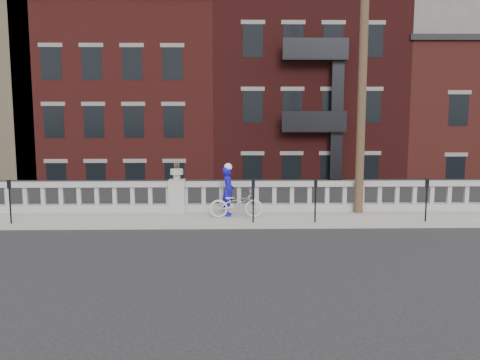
# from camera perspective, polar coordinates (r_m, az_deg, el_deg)

# --- Properties ---
(ground) EXTENTS (120.00, 120.00, 0.00)m
(ground) POSITION_cam_1_polar(r_m,az_deg,el_deg) (14.80, -8.14, -6.91)
(ground) COLOR black
(ground) RESTS_ON ground
(sidewalk) EXTENTS (32.00, 2.20, 0.15)m
(sidewalk) POSITION_cam_1_polar(r_m,az_deg,el_deg) (17.68, -6.99, -4.18)
(sidewalk) COLOR gray
(sidewalk) RESTS_ON ground
(balustrade) EXTENTS (28.00, 0.34, 1.03)m
(balustrade) POSITION_cam_1_polar(r_m,az_deg,el_deg) (18.50, -6.72, -1.85)
(balustrade) COLOR gray
(balustrade) RESTS_ON sidewalk
(planter_pedestal) EXTENTS (0.55, 0.55, 1.76)m
(planter_pedestal) POSITION_cam_1_polar(r_m,az_deg,el_deg) (18.47, -6.73, -1.27)
(planter_pedestal) COLOR gray
(planter_pedestal) RESTS_ON sidewalk
(lower_level) EXTENTS (80.00, 44.00, 20.80)m
(lower_level) POSITION_cam_1_polar(r_m,az_deg,el_deg) (37.28, -3.11, 6.21)
(lower_level) COLOR #605E59
(lower_level) RESTS_ON ground
(utility_pole) EXTENTS (1.60, 0.28, 10.00)m
(utility_pole) POSITION_cam_1_polar(r_m,az_deg,el_deg) (18.40, 12.99, 12.31)
(utility_pole) COLOR #422D1E
(utility_pole) RESTS_ON sidewalk
(parking_meter_b) EXTENTS (0.10, 0.09, 1.36)m
(parking_meter_b) POSITION_cam_1_polar(r_m,az_deg,el_deg) (17.90, -23.36, -1.64)
(parking_meter_b) COLOR black
(parking_meter_b) RESTS_ON sidewalk
(parking_meter_c) EXTENTS (0.10, 0.09, 1.36)m
(parking_meter_c) POSITION_cam_1_polar(r_m,az_deg,el_deg) (16.60, 1.42, -1.69)
(parking_meter_c) COLOR black
(parking_meter_c) RESTS_ON sidewalk
(parking_meter_d) EXTENTS (0.10, 0.09, 1.36)m
(parking_meter_d) POSITION_cam_1_polar(r_m,az_deg,el_deg) (16.80, 8.05, -1.65)
(parking_meter_d) COLOR black
(parking_meter_d) RESTS_ON sidewalk
(parking_meter_e) EXTENTS (0.10, 0.09, 1.36)m
(parking_meter_e) POSITION_cam_1_polar(r_m,az_deg,el_deg) (17.70, 19.28, -1.53)
(parking_meter_e) COLOR black
(parking_meter_e) RESTS_ON sidewalk
(bicycle) EXTENTS (1.75, 0.64, 0.91)m
(bicycle) POSITION_cam_1_polar(r_m,az_deg,el_deg) (17.43, -0.41, -2.52)
(bicycle) COLOR silver
(bicycle) RESTS_ON sidewalk
(cyclist) EXTENTS (0.41, 0.61, 1.64)m
(cyclist) POSITION_cam_1_polar(r_m,az_deg,el_deg) (17.66, -1.27, -1.19)
(cyclist) COLOR #130BB0
(cyclist) RESTS_ON sidewalk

